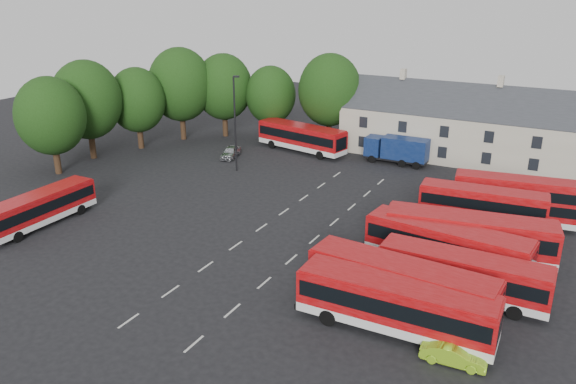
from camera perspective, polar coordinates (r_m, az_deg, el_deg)
name	(u,v)px	position (r m, az deg, el deg)	size (l,w,h in m)	color
ground	(249,236)	(46.36, -3.98, -4.51)	(140.00, 140.00, 0.00)	black
lane_markings	(287,233)	(46.77, -0.07, -4.21)	(5.15, 33.80, 0.01)	beige
treeline	(188,95)	(71.07, -10.12, 9.72)	(29.92, 32.59, 12.01)	black
terrace_houses	(494,131)	(67.82, 20.23, 5.83)	(35.70, 7.13, 10.06)	beige
bus_row_a	(395,302)	(34.06, 10.86, -10.95)	(11.73, 2.91, 3.30)	silver
bus_row_b	(401,283)	(36.11, 11.40, -9.01)	(12.01, 3.56, 3.35)	silver
bus_row_c	(463,272)	(38.63, 17.36, -7.80)	(10.88, 2.56, 3.07)	silver
bus_row_d	(447,243)	(42.00, 15.84, -5.05)	(11.95, 3.97, 3.32)	silver
bus_row_e	(469,233)	(43.90, 17.94, -4.02)	(12.55, 4.78, 3.46)	silver
bus_dd_south	(481,209)	(48.28, 19.06, -1.63)	(10.02, 3.14, 4.04)	silver
bus_dd_north	(516,198)	(51.59, 22.12, -0.54)	(10.37, 3.79, 4.16)	silver
bus_west	(40,206)	(52.11, -23.89, -1.35)	(2.45, 10.22, 2.88)	silver
bus_north	(302,136)	(68.94, 1.39, 5.71)	(12.07, 4.94, 3.33)	silver
box_truck	(397,149)	(65.47, 11.05, 4.32)	(7.16, 2.28, 3.13)	black
silver_car	(231,152)	(67.24, -5.85, 4.06)	(1.61, 4.00, 1.36)	#B0B4B8
lime_car	(454,354)	(33.02, 16.48, -15.51)	(1.24, 3.55, 1.17)	#96D420
lamppost	(235,121)	(61.03, -5.39, 7.16)	(0.73, 0.42, 10.48)	black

